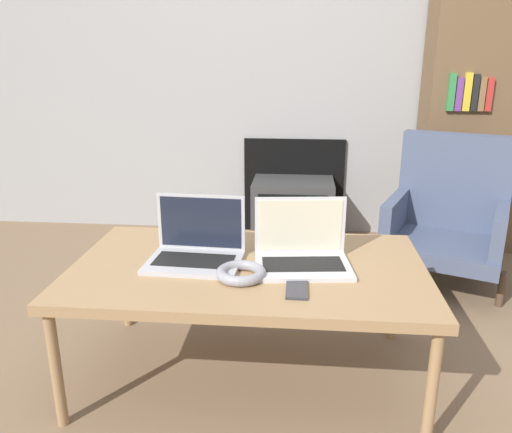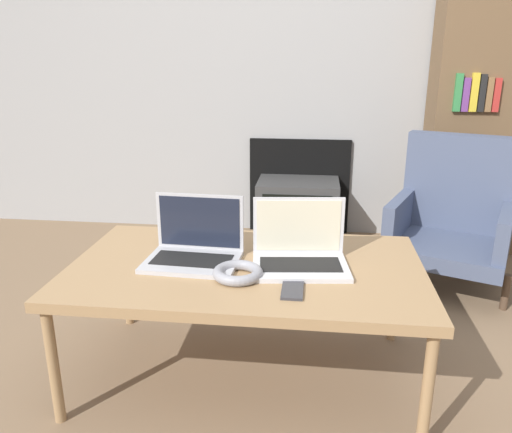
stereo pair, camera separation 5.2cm
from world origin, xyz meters
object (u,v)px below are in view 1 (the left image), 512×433
at_px(laptop_left, 197,248).
at_px(tv, 293,211).
at_px(headphones, 241,273).
at_px(armchair, 448,213).
at_px(laptop_right, 302,251).
at_px(phone, 297,288).

distance_m(laptop_left, tv, 1.53).
relative_size(laptop_left, tv, 0.66).
bearing_deg(headphones, laptop_left, 142.23).
bearing_deg(headphones, armchair, 48.06).
relative_size(laptop_left, headphones, 2.02).
distance_m(tv, armchair, 0.99).
bearing_deg(laptop_right, headphones, -151.87).
distance_m(laptop_left, laptop_right, 0.38).
bearing_deg(laptop_right, tv, 85.78).
bearing_deg(headphones, tv, 84.85).
distance_m(laptop_right, headphones, 0.24).
xyz_separation_m(laptop_left, headphones, (0.18, -0.14, -0.03)).
relative_size(laptop_left, armchair, 0.44).
relative_size(laptop_left, laptop_right, 0.96).
bearing_deg(armchair, headphones, -109.64).
relative_size(phone, armchair, 0.19).
xyz_separation_m(laptop_right, headphones, (-0.20, -0.14, -0.03)).
bearing_deg(phone, laptop_left, 149.95).
bearing_deg(laptop_right, armchair, 44.35).
xyz_separation_m(laptop_left, phone, (0.36, -0.21, -0.04)).
bearing_deg(phone, tv, 91.42).
bearing_deg(phone, armchair, 55.75).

